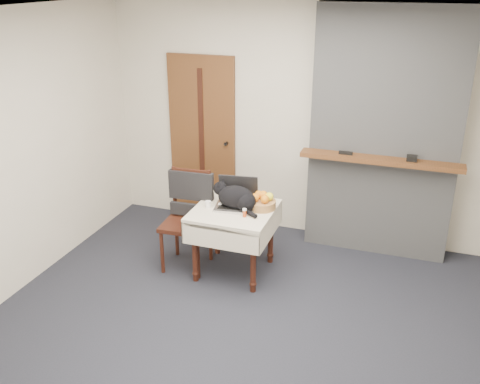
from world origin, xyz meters
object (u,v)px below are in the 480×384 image
object	(u,v)px
cat	(237,198)
cream_jar	(208,204)
fruit_basket	(262,202)
door	(202,140)
side_table	(234,219)
pill_bottle	(245,213)
laptop	(237,199)
chair	(189,205)

from	to	relation	value
cat	cream_jar	bearing A→B (deg)	-155.92
cream_jar	fruit_basket	xyz separation A→B (m)	(0.51, 0.16, 0.03)
door	cream_jar	distance (m)	1.33
door	side_table	world-z (taller)	door
door	pill_bottle	xyz separation A→B (m)	(0.96, -1.27, -0.26)
laptop	fruit_basket	size ratio (longest dim) A/B	1.56
laptop	pill_bottle	xyz separation A→B (m)	(0.16, -0.22, -0.03)
side_table	cat	bearing A→B (deg)	36.20
pill_bottle	door	bearing A→B (deg)	127.06
side_table	cream_jar	world-z (taller)	cream_jar
side_table	chair	world-z (taller)	chair
laptop	chair	xyz separation A→B (m)	(-0.50, -0.04, -0.12)
side_table	cat	distance (m)	0.23
pill_bottle	cat	bearing A→B (deg)	130.27
fruit_basket	chair	xyz separation A→B (m)	(-0.75, -0.08, -0.11)
cream_jar	chair	size ratio (longest dim) A/B	0.06
cat	laptop	bearing A→B (deg)	123.74
door	fruit_basket	distance (m)	1.49
cream_jar	fruit_basket	size ratio (longest dim) A/B	0.23
pill_bottle	fruit_basket	xyz separation A→B (m)	(0.09, 0.25, 0.02)
side_table	pill_bottle	size ratio (longest dim) A/B	9.43
door	cat	distance (m)	1.41
fruit_basket	chair	bearing A→B (deg)	-174.21
door	chair	xyz separation A→B (m)	(0.30, -1.10, -0.35)
side_table	cat	xyz separation A→B (m)	(0.03, 0.02, 0.23)
side_table	fruit_basket	size ratio (longest dim) A/B	2.77
side_table	laptop	bearing A→B (deg)	90.04
cat	fruit_basket	bearing A→B (deg)	35.35
pill_bottle	chair	size ratio (longest dim) A/B	0.08
door	cat	world-z (taller)	door
cat	cream_jar	distance (m)	0.30
cat	pill_bottle	distance (m)	0.21
door	pill_bottle	distance (m)	1.62
side_table	chair	size ratio (longest dim) A/B	0.77
side_table	door	bearing A→B (deg)	125.25
laptop	fruit_basket	distance (m)	0.25
laptop	door	bearing A→B (deg)	118.65
fruit_basket	cream_jar	bearing A→B (deg)	-162.43
laptop	fruit_basket	world-z (taller)	laptop
cream_jar	laptop	bearing A→B (deg)	26.44
cream_jar	pill_bottle	xyz separation A→B (m)	(0.41, -0.09, 0.01)
chair	cream_jar	bearing A→B (deg)	-21.76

